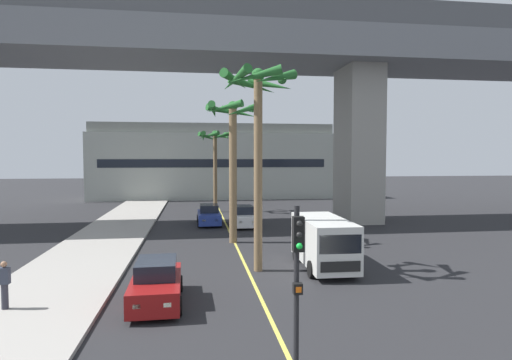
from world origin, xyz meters
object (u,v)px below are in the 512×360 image
(car_queue_third, at_px, (156,284))
(traffic_light_median_near, at_px, (297,274))
(palm_tree_mid_median, at_px, (215,146))
(palm_tree_far_median, at_px, (258,108))
(car_queue_second, at_px, (209,215))
(pedestrian_mid_block, at_px, (4,284))
(car_queue_front, at_px, (243,217))
(delivery_van, at_px, (323,241))
(palm_tree_near_median, at_px, (233,136))

(car_queue_third, height_order, traffic_light_median_near, traffic_light_median_near)
(traffic_light_median_near, height_order, palm_tree_mid_median, palm_tree_mid_median)
(traffic_light_median_near, relative_size, palm_tree_far_median, 0.45)
(car_queue_second, xyz_separation_m, palm_tree_far_median, (1.79, -14.16, 6.77))
(traffic_light_median_near, distance_m, palm_tree_far_median, 11.50)
(car_queue_second, xyz_separation_m, traffic_light_median_near, (1.11, -24.60, 1.99))
(car_queue_third, relative_size, pedestrian_mid_block, 2.55)
(traffic_light_median_near, bearing_deg, car_queue_second, 92.59)
(car_queue_front, height_order, palm_tree_far_median, palm_tree_far_median)
(car_queue_front, xyz_separation_m, car_queue_second, (-2.57, 1.23, 0.00))
(delivery_van, relative_size, palm_tree_mid_median, 0.68)
(car_queue_second, height_order, car_queue_third, same)
(car_queue_second, distance_m, car_queue_third, 18.24)
(car_queue_front, relative_size, palm_tree_near_median, 0.47)
(car_queue_second, xyz_separation_m, car_queue_third, (-2.48, -18.07, 0.00))
(palm_tree_mid_median, relative_size, pedestrian_mid_block, 4.83)
(palm_tree_far_median, bearing_deg, car_queue_second, 97.21)
(car_queue_front, height_order, pedestrian_mid_block, pedestrian_mid_block)
(delivery_van, xyz_separation_m, traffic_light_median_near, (-3.80, -10.48, 1.43))
(car_queue_front, bearing_deg, traffic_light_median_near, -93.57)
(traffic_light_median_near, xyz_separation_m, palm_tree_far_median, (0.68, 10.44, 4.78))
(delivery_van, xyz_separation_m, palm_tree_mid_median, (-4.06, 21.97, 5.05))
(palm_tree_near_median, xyz_separation_m, palm_tree_far_median, (0.56, -6.80, 0.93))
(palm_tree_mid_median, bearing_deg, car_queue_third, -97.33)
(car_queue_third, height_order, delivery_van, delivery_van)
(car_queue_third, distance_m, palm_tree_mid_median, 26.73)
(car_queue_third, distance_m, pedestrian_mid_block, 4.98)
(car_queue_second, relative_size, car_queue_third, 1.00)
(car_queue_second, bearing_deg, traffic_light_median_near, -87.41)
(traffic_light_median_near, xyz_separation_m, pedestrian_mid_block, (-8.56, 6.27, -1.72))
(delivery_van, distance_m, palm_tree_far_median, 6.95)
(palm_tree_near_median, relative_size, palm_tree_far_median, 0.93)
(car_queue_second, distance_m, palm_tree_near_median, 9.47)
(car_queue_third, bearing_deg, palm_tree_mid_median, 82.67)
(car_queue_third, height_order, pedestrian_mid_block, pedestrian_mid_block)
(car_queue_second, xyz_separation_m, delivery_van, (4.91, -14.12, 0.57))
(palm_tree_far_median, bearing_deg, car_queue_front, 86.56)
(palm_tree_near_median, distance_m, pedestrian_mid_block, 15.06)
(car_queue_second, relative_size, delivery_van, 0.78)
(palm_tree_near_median, bearing_deg, car_queue_front, 77.67)
(car_queue_third, relative_size, palm_tree_far_median, 0.45)
(car_queue_second, bearing_deg, car_queue_third, -97.81)
(palm_tree_near_median, bearing_deg, traffic_light_median_near, -90.39)
(delivery_van, distance_m, pedestrian_mid_block, 13.06)
(traffic_light_median_near, bearing_deg, pedestrian_mid_block, 143.78)
(traffic_light_median_near, bearing_deg, delivery_van, 70.06)
(car_queue_second, xyz_separation_m, palm_tree_near_median, (1.23, -7.36, 5.84))
(car_queue_third, xyz_separation_m, palm_tree_mid_median, (3.33, 25.92, 5.62))
(car_queue_front, bearing_deg, palm_tree_mid_median, 100.69)
(car_queue_front, height_order, palm_tree_near_median, palm_tree_near_median)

